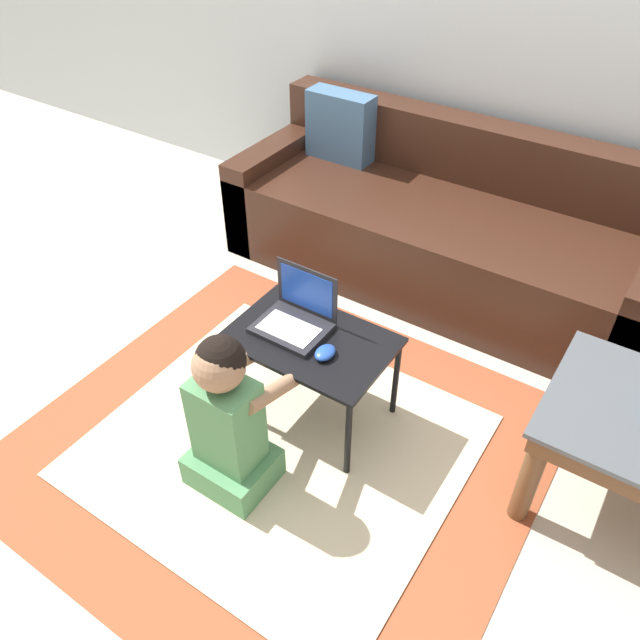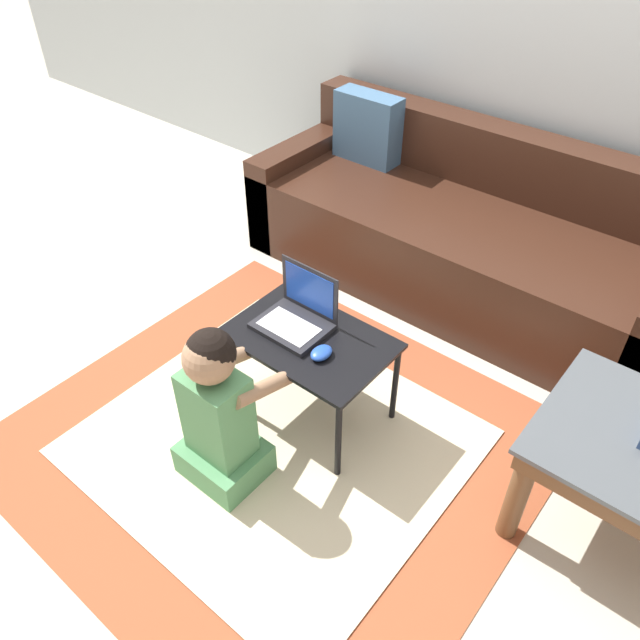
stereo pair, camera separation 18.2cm
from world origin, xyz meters
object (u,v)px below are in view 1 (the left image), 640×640
at_px(couch, 440,229).
at_px(laptop_desk, 311,347).
at_px(computer_mouse, 325,353).
at_px(laptop, 295,319).
at_px(person_seated, 228,419).

distance_m(couch, laptop_desk, 1.18).
height_order(couch, laptop_desk, couch).
distance_m(couch, computer_mouse, 1.24).
bearing_deg(laptop, computer_mouse, -22.42).
relative_size(couch, person_seated, 3.14).
height_order(laptop, person_seated, person_seated).
height_order(couch, computer_mouse, couch).
bearing_deg(laptop_desk, computer_mouse, -27.16).
relative_size(couch, laptop, 7.97).
relative_size(laptop, computer_mouse, 2.89).
height_order(laptop_desk, person_seated, person_seated).
relative_size(computer_mouse, person_seated, 0.14).
height_order(laptop_desk, laptop, laptop).
relative_size(laptop, person_seated, 0.39).
xyz_separation_m(laptop_desk, laptop, (-0.09, 0.03, 0.08)).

